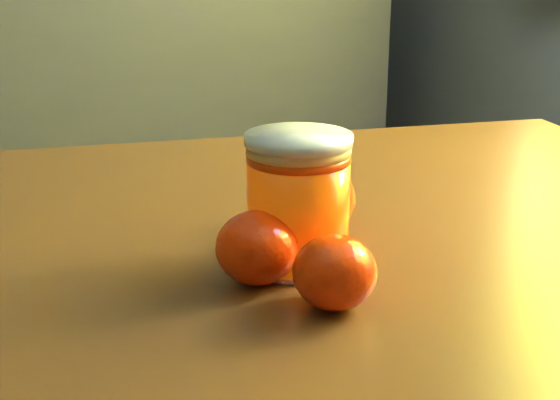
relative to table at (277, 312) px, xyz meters
name	(u,v)px	position (x,y,z in m)	size (l,w,h in m)	color
table	(277,312)	(0.00, 0.00, 0.00)	(1.04, 0.81, 0.70)	brown
juice_glass	(298,202)	(-0.02, -0.09, 0.14)	(0.08, 0.08, 0.10)	#FB5105
orange_front	(258,248)	(-0.06, -0.11, 0.12)	(0.06, 0.06, 0.06)	#FF3305
orange_back	(317,199)	(0.03, -0.03, 0.12)	(0.07, 0.07, 0.06)	#FF3305
orange_extra	(335,272)	(-0.03, -0.17, 0.12)	(0.06, 0.06, 0.05)	#FF3305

